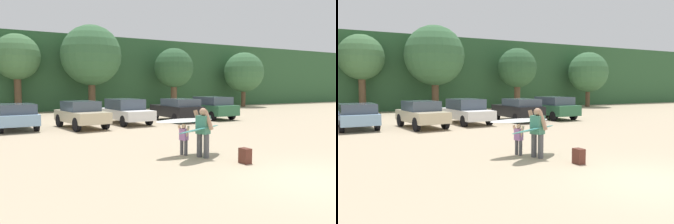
# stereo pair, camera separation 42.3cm
# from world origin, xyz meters

# --- Properties ---
(ground_plane) EXTENTS (120.00, 120.00, 0.00)m
(ground_plane) POSITION_xyz_m (0.00, 0.00, 0.00)
(ground_plane) COLOR tan
(hillside_ridge) EXTENTS (108.00, 12.00, 7.00)m
(hillside_ridge) POSITION_xyz_m (0.00, 32.35, 3.50)
(hillside_ridge) COLOR #2D5633
(hillside_ridge) RESTS_ON ground_plane
(tree_center_right) EXTENTS (3.78, 3.78, 6.57)m
(tree_center_right) POSITION_xyz_m (-4.30, 25.52, 4.62)
(tree_center_right) COLOR brown
(tree_center_right) RESTS_ON ground_plane
(tree_center) EXTENTS (5.29, 5.29, 7.60)m
(tree_center) POSITION_xyz_m (1.62, 24.43, 4.93)
(tree_center) COLOR brown
(tree_center) RESTS_ON ground_plane
(tree_right) EXTENTS (3.83, 3.83, 5.96)m
(tree_right) POSITION_xyz_m (9.66, 23.88, 4.01)
(tree_right) COLOR brown
(tree_right) RESTS_ON ground_plane
(tree_left) EXTENTS (4.35, 4.35, 5.95)m
(tree_left) POSITION_xyz_m (18.48, 23.77, 3.76)
(tree_left) COLOR brown
(tree_left) RESTS_ON ground_plane
(parked_car_sky_blue) EXTENTS (2.04, 4.21, 1.37)m
(parked_car_sky_blue) POSITION_xyz_m (-5.54, 14.12, 0.73)
(parked_car_sky_blue) COLOR #84ADD1
(parked_car_sky_blue) RESTS_ON ground_plane
(parked_car_champagne) EXTENTS (2.20, 4.11, 1.46)m
(parked_car_champagne) POSITION_xyz_m (-2.32, 13.14, 0.77)
(parked_car_champagne) COLOR beige
(parked_car_champagne) RESTS_ON ground_plane
(parked_car_white) EXTENTS (2.04, 4.49, 1.50)m
(parked_car_white) POSITION_xyz_m (0.58, 14.00, 0.78)
(parked_car_white) COLOR white
(parked_car_white) RESTS_ON ground_plane
(parked_car_black) EXTENTS (1.86, 4.06, 1.46)m
(parked_car_black) POSITION_xyz_m (4.11, 13.84, 0.78)
(parked_car_black) COLOR black
(parked_car_black) RESTS_ON ground_plane
(parked_car_forest_green) EXTENTS (2.02, 4.32, 1.54)m
(parked_car_forest_green) POSITION_xyz_m (6.93, 14.08, 0.81)
(parked_car_forest_green) COLOR #2D6642
(parked_car_forest_green) RESTS_ON ground_plane
(person_adult) EXTENTS (0.40, 0.78, 1.59)m
(person_adult) POSITION_xyz_m (-0.96, 3.61, 0.90)
(person_adult) COLOR #4C4C51
(person_adult) RESTS_ON ground_plane
(person_child) EXTENTS (0.26, 0.51, 1.04)m
(person_child) POSITION_xyz_m (-1.28, 4.24, 0.58)
(person_child) COLOR #4C4C51
(person_child) RESTS_ON ground_plane
(surfboard_teal) EXTENTS (2.36, 1.62, 0.24)m
(surfboard_teal) POSITION_xyz_m (-1.02, 3.70, 0.90)
(surfboard_teal) COLOR teal
(surfboard_white) EXTENTS (2.23, 0.72, 0.13)m
(surfboard_white) POSITION_xyz_m (-1.21, 4.29, 1.14)
(surfboard_white) COLOR white
(backpack_dropped) EXTENTS (0.24, 0.34, 0.45)m
(backpack_dropped) POSITION_xyz_m (-0.33, 2.33, 0.22)
(backpack_dropped) COLOR #592D23
(backpack_dropped) RESTS_ON ground_plane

